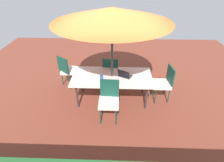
# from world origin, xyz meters

# --- Properties ---
(ground_plane) EXTENTS (10.00, 10.00, 0.02)m
(ground_plane) POSITION_xyz_m (0.00, 0.00, -0.01)
(ground_plane) COLOR brown
(dining_table) EXTENTS (2.05, 1.04, 0.73)m
(dining_table) POSITION_xyz_m (0.00, 0.00, 0.69)
(dining_table) COLOR silver
(dining_table) RESTS_ON ground_plane
(patio_umbrella) EXTENTS (2.67, 2.67, 2.42)m
(patio_umbrella) POSITION_xyz_m (0.00, 0.00, 2.25)
(patio_umbrella) COLOR #4C4C4C
(patio_umbrella) RESTS_ON ground_plane
(chair_west) EXTENTS (0.49, 0.48, 0.98)m
(chair_west) POSITION_xyz_m (-1.36, -0.06, 0.55)
(chair_west) COLOR silver
(chair_west) RESTS_ON ground_plane
(chair_southeast) EXTENTS (0.58, 0.58, 0.98)m
(chair_southeast) POSITION_xyz_m (1.33, -0.66, 0.55)
(chair_southeast) COLOR silver
(chair_southeast) RESTS_ON ground_plane
(chair_south) EXTENTS (0.47, 0.48, 0.98)m
(chair_south) POSITION_xyz_m (0.05, -0.64, 0.55)
(chair_south) COLOR silver
(chair_south) RESTS_ON ground_plane
(chair_north) EXTENTS (0.46, 0.47, 0.98)m
(chair_north) POSITION_xyz_m (0.04, 0.73, 0.55)
(chair_north) COLOR silver
(chair_north) RESTS_ON ground_plane
(laptop) EXTENTS (0.40, 0.37, 0.21)m
(laptop) POSITION_xyz_m (-0.32, 0.02, 0.78)
(laptop) COLOR #2D2D33
(laptop) RESTS_ON dining_table
(cup) EXTENTS (0.08, 0.08, 0.11)m
(cup) POSITION_xyz_m (0.26, 0.15, 0.79)
(cup) COLOR #334C99
(cup) RESTS_ON dining_table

